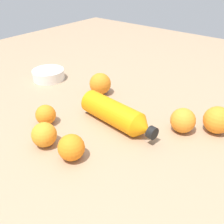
{
  "coord_description": "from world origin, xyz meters",
  "views": [
    {
      "loc": [
        0.56,
        0.41,
        0.46
      ],
      "look_at": [
        0.02,
        -0.03,
        0.04
      ],
      "focal_mm": 41.25,
      "sensor_mm": 36.0,
      "label": 1
    }
  ],
  "objects_px": {
    "orange_1": "(46,115)",
    "orange_2": "(100,84)",
    "orange_0": "(44,135)",
    "orange_4": "(183,120)",
    "orange_3": "(72,148)",
    "ceramic_bowl": "(49,75)",
    "orange_5": "(217,120)",
    "water_bottle": "(117,115)"
  },
  "relations": [
    {
      "from": "orange_1",
      "to": "orange_3",
      "type": "height_order",
      "value": "orange_3"
    },
    {
      "from": "orange_2",
      "to": "orange_4",
      "type": "distance_m",
      "value": 0.36
    },
    {
      "from": "orange_0",
      "to": "orange_5",
      "type": "bearing_deg",
      "value": 136.44
    },
    {
      "from": "water_bottle",
      "to": "orange_5",
      "type": "height_order",
      "value": "orange_5"
    },
    {
      "from": "water_bottle",
      "to": "orange_4",
      "type": "height_order",
      "value": "same"
    },
    {
      "from": "orange_3",
      "to": "orange_0",
      "type": "bearing_deg",
      "value": -85.22
    },
    {
      "from": "orange_2",
      "to": "orange_0",
      "type": "bearing_deg",
      "value": 14.92
    },
    {
      "from": "orange_4",
      "to": "orange_5",
      "type": "distance_m",
      "value": 0.1
    },
    {
      "from": "orange_1",
      "to": "orange_2",
      "type": "height_order",
      "value": "orange_2"
    },
    {
      "from": "orange_2",
      "to": "ceramic_bowl",
      "type": "relative_size",
      "value": 0.61
    },
    {
      "from": "orange_4",
      "to": "ceramic_bowl",
      "type": "bearing_deg",
      "value": -89.51
    },
    {
      "from": "orange_2",
      "to": "orange_4",
      "type": "xyz_separation_m",
      "value": [
        0.03,
        0.36,
        -0.0
      ]
    },
    {
      "from": "ceramic_bowl",
      "to": "orange_3",
      "type": "bearing_deg",
      "value": 57.39
    },
    {
      "from": "orange_2",
      "to": "orange_5",
      "type": "xyz_separation_m",
      "value": [
        -0.03,
        0.44,
        0.0
      ]
    },
    {
      "from": "orange_0",
      "to": "orange_3",
      "type": "relative_size",
      "value": 0.99
    },
    {
      "from": "orange_0",
      "to": "ceramic_bowl",
      "type": "bearing_deg",
      "value": -130.34
    },
    {
      "from": "orange_0",
      "to": "water_bottle",
      "type": "bearing_deg",
      "value": 155.09
    },
    {
      "from": "orange_1",
      "to": "orange_5",
      "type": "height_order",
      "value": "orange_5"
    },
    {
      "from": "orange_3",
      "to": "orange_5",
      "type": "bearing_deg",
      "value": 145.46
    },
    {
      "from": "orange_2",
      "to": "ceramic_bowl",
      "type": "bearing_deg",
      "value": -81.56
    },
    {
      "from": "orange_2",
      "to": "orange_3",
      "type": "xyz_separation_m",
      "value": [
        0.33,
        0.19,
        -0.01
      ]
    },
    {
      "from": "orange_5",
      "to": "orange_4",
      "type": "bearing_deg",
      "value": -52.67
    },
    {
      "from": "orange_3",
      "to": "orange_5",
      "type": "height_order",
      "value": "orange_5"
    },
    {
      "from": "orange_0",
      "to": "ceramic_bowl",
      "type": "height_order",
      "value": "orange_0"
    },
    {
      "from": "orange_0",
      "to": "ceramic_bowl",
      "type": "relative_size",
      "value": 0.52
    },
    {
      "from": "orange_5",
      "to": "ceramic_bowl",
      "type": "bearing_deg",
      "value": -84.56
    },
    {
      "from": "orange_3",
      "to": "ceramic_bowl",
      "type": "relative_size",
      "value": 0.53
    },
    {
      "from": "orange_2",
      "to": "orange_5",
      "type": "distance_m",
      "value": 0.44
    },
    {
      "from": "orange_3",
      "to": "ceramic_bowl",
      "type": "height_order",
      "value": "orange_3"
    },
    {
      "from": "orange_0",
      "to": "orange_4",
      "type": "height_order",
      "value": "orange_4"
    },
    {
      "from": "orange_1",
      "to": "orange_3",
      "type": "xyz_separation_m",
      "value": [
        0.06,
        0.19,
        0.0
      ]
    },
    {
      "from": "orange_3",
      "to": "ceramic_bowl",
      "type": "distance_m",
      "value": 0.54
    },
    {
      "from": "orange_2",
      "to": "orange_3",
      "type": "height_order",
      "value": "orange_2"
    },
    {
      "from": "orange_3",
      "to": "orange_4",
      "type": "xyz_separation_m",
      "value": [
        -0.3,
        0.17,
        0.0
      ]
    },
    {
      "from": "orange_3",
      "to": "orange_5",
      "type": "xyz_separation_m",
      "value": [
        -0.36,
        0.25,
        0.01
      ]
    },
    {
      "from": "ceramic_bowl",
      "to": "orange_1",
      "type": "bearing_deg",
      "value": 49.71
    },
    {
      "from": "orange_2",
      "to": "orange_4",
      "type": "relative_size",
      "value": 1.09
    },
    {
      "from": "orange_1",
      "to": "orange_5",
      "type": "distance_m",
      "value": 0.53
    },
    {
      "from": "orange_2",
      "to": "ceramic_bowl",
      "type": "xyz_separation_m",
      "value": [
        0.04,
        -0.26,
        -0.02
      ]
    },
    {
      "from": "orange_5",
      "to": "ceramic_bowl",
      "type": "height_order",
      "value": "orange_5"
    },
    {
      "from": "orange_1",
      "to": "orange_0",
      "type": "bearing_deg",
      "value": 49.51
    },
    {
      "from": "orange_0",
      "to": "orange_1",
      "type": "bearing_deg",
      "value": -130.49
    }
  ]
}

